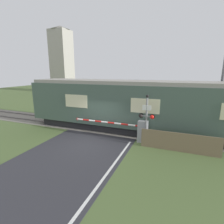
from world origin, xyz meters
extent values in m
plane|color=#4C6033|center=(0.00, 0.00, 0.00)|extent=(80.00, 80.00, 0.00)
cube|color=slate|center=(0.00, 3.18, 0.01)|extent=(36.00, 3.20, 0.03)
cube|color=#595451|center=(0.00, 2.46, 0.08)|extent=(36.00, 0.08, 0.10)
cube|color=#595451|center=(0.00, 3.90, 0.08)|extent=(36.00, 0.08, 0.10)
cube|color=black|center=(3.12, 3.18, 0.30)|extent=(16.90, 2.52, 0.60)
cube|color=#42564C|center=(3.12, 3.18, 2.06)|extent=(18.37, 2.96, 2.92)
cube|color=gray|center=(3.12, 3.18, 3.64)|extent=(18.00, 2.73, 0.24)
cube|color=beige|center=(3.12, 1.69, 2.28)|extent=(1.84, 0.02, 0.93)
cube|color=beige|center=(-1.93, 1.69, 2.28)|extent=(1.84, 0.02, 0.93)
cube|color=gray|center=(3.12, 1.33, 0.69)|extent=(0.60, 0.44, 1.38)
cylinder|color=gray|center=(3.12, 1.33, 1.04)|extent=(0.16, 0.16, 0.18)
cylinder|color=red|center=(2.88, 1.33, 1.04)|extent=(0.48, 0.11, 0.11)
cylinder|color=white|center=(2.40, 1.33, 1.04)|extent=(0.48, 0.11, 0.11)
cylinder|color=red|center=(1.92, 1.33, 1.04)|extent=(0.48, 0.11, 0.11)
cylinder|color=white|center=(1.45, 1.33, 1.04)|extent=(0.48, 0.11, 0.11)
cylinder|color=red|center=(0.97, 1.33, 1.04)|extent=(0.48, 0.11, 0.11)
cylinder|color=white|center=(0.49, 1.33, 1.04)|extent=(0.48, 0.11, 0.11)
cylinder|color=red|center=(0.02, 1.33, 1.04)|extent=(0.48, 0.11, 0.11)
cylinder|color=white|center=(-0.46, 1.33, 1.04)|extent=(0.48, 0.11, 0.11)
cylinder|color=red|center=(-0.94, 1.33, 1.04)|extent=(0.48, 0.11, 0.11)
cylinder|color=white|center=(-1.41, 1.33, 1.04)|extent=(0.48, 0.11, 0.11)
cylinder|color=red|center=(-1.65, 1.33, 1.04)|extent=(0.20, 0.02, 0.20)
cylinder|color=gray|center=(3.37, 1.00, 1.45)|extent=(0.11, 0.11, 2.91)
cube|color=gray|center=(3.37, 1.00, 1.80)|extent=(0.78, 0.07, 0.07)
sphere|color=black|center=(3.04, 0.95, 1.80)|extent=(0.24, 0.24, 0.24)
sphere|color=red|center=(3.70, 0.95, 1.80)|extent=(0.24, 0.24, 0.24)
cylinder|color=black|center=(3.04, 1.06, 1.80)|extent=(0.30, 0.06, 0.30)
cylinder|color=black|center=(3.70, 1.06, 1.80)|extent=(0.30, 0.06, 0.30)
cube|color=white|center=(3.37, 0.96, 2.32)|extent=(0.51, 0.02, 0.31)
sphere|color=black|center=(3.37, 1.00, 3.01)|extent=(0.18, 0.18, 0.18)
cylinder|color=slate|center=(7.83, 5.47, 3.03)|extent=(0.20, 0.20, 6.07)
cube|color=#9E998E|center=(-18.52, 22.43, 6.25)|extent=(3.67, 3.67, 12.51)
cone|color=slate|center=(-18.52, 22.43, 12.91)|extent=(4.04, 4.04, 0.80)
cube|color=#726047|center=(5.29, 0.72, 0.55)|extent=(4.23, 0.06, 1.10)
camera|label=1|loc=(5.13, -9.08, 4.42)|focal=28.00mm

